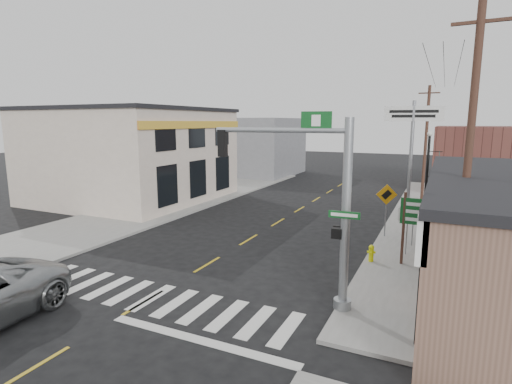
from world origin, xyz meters
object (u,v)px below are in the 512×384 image
at_px(traffic_signal_pole, 323,193).
at_px(fire_hydrant, 371,252).
at_px(lamp_post, 428,173).
at_px(utility_pole_far, 426,142).
at_px(bare_tree, 487,185).
at_px(guide_sign, 422,220).
at_px(dance_center_sign, 412,131).
at_px(utility_pole_near, 469,154).

relative_size(traffic_signal_pole, fire_hydrant, 8.51).
relative_size(lamp_post, utility_pole_far, 0.63).
height_order(fire_hydrant, utility_pole_far, utility_pole_far).
bearing_deg(fire_hydrant, traffic_signal_pole, -99.78).
relative_size(traffic_signal_pole, bare_tree, 1.28).
height_order(guide_sign, lamp_post, lamp_post).
height_order(guide_sign, dance_center_sign, dance_center_sign).
bearing_deg(utility_pole_near, bare_tree, 49.06).
distance_m(fire_hydrant, dance_center_sign, 10.06).
relative_size(fire_hydrant, lamp_post, 0.14).
relative_size(bare_tree, utility_pole_near, 0.51).
distance_m(lamp_post, dance_center_sign, 3.02).
bearing_deg(utility_pole_far, utility_pole_near, -81.91).
height_order(traffic_signal_pole, lamp_post, traffic_signal_pole).
distance_m(lamp_post, utility_pole_far, 9.03).
bearing_deg(guide_sign, bare_tree, -40.52).
xyz_separation_m(fire_hydrant, utility_pole_far, (1.20, 15.91, 3.97)).
bearing_deg(fire_hydrant, bare_tree, -22.50).
distance_m(guide_sign, lamp_post, 6.85).
bearing_deg(dance_center_sign, traffic_signal_pole, -104.89).
height_order(fire_hydrant, lamp_post, lamp_post).
bearing_deg(utility_pole_near, dance_center_sign, 105.50).
height_order(utility_pole_near, utility_pole_far, utility_pole_near).
distance_m(bare_tree, utility_pole_near, 1.43).
distance_m(traffic_signal_pole, dance_center_sign, 13.76).
distance_m(dance_center_sign, utility_pole_near, 11.32).
relative_size(traffic_signal_pole, guide_sign, 2.03).
bearing_deg(utility_pole_near, lamp_post, 101.46).
bearing_deg(bare_tree, lamp_post, 103.60).
height_order(traffic_signal_pole, bare_tree, traffic_signal_pole).
distance_m(traffic_signal_pole, fire_hydrant, 5.90).
height_order(fire_hydrant, dance_center_sign, dance_center_sign).
bearing_deg(traffic_signal_pole, utility_pole_near, 29.68).
bearing_deg(utility_pole_far, fire_hydrant, -92.50).
relative_size(guide_sign, utility_pole_near, 0.32).
relative_size(bare_tree, utility_pole_far, 0.57).
distance_m(traffic_signal_pole, utility_pole_near, 4.91).
bearing_deg(bare_tree, fire_hydrant, 157.50).
distance_m(traffic_signal_pole, bare_tree, 5.70).
bearing_deg(utility_pole_far, guide_sign, -85.63).
bearing_deg(lamp_post, utility_pole_near, -95.03).
relative_size(traffic_signal_pole, utility_pole_near, 0.65).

